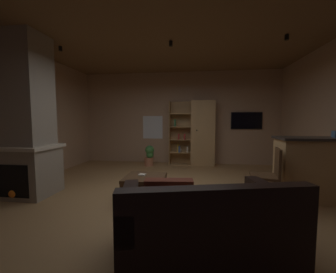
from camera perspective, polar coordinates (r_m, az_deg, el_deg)
name	(u,v)px	position (r m, az deg, el deg)	size (l,w,h in m)	color
floor	(165,199)	(3.79, -0.82, -16.67)	(6.07, 6.10, 0.02)	#A37A4C
wall_back	(179,118)	(6.60, 3.04, 5.06)	(6.19, 0.06, 2.85)	tan
wall_left	(5,117)	(5.00, -38.26, 4.29)	(0.06, 6.10, 2.85)	tan
ceiling	(165,29)	(3.84, -0.87, 27.49)	(6.07, 6.10, 0.02)	brown
window_pane_back	(153,127)	(6.69, -4.21, 2.53)	(0.64, 0.01, 0.73)	white
stone_fireplace	(26,124)	(4.49, -34.39, 2.83)	(0.96, 0.82, 2.85)	gray
bookshelf_cabinet	(199,134)	(6.32, 8.62, 0.78)	(1.36, 0.41, 1.94)	tan
kitchen_bar_counter	(319,169)	(4.34, 36.13, -7.25)	(1.36, 0.58, 1.07)	tan
leather_couch	(202,230)	(2.22, 9.38, -23.90)	(1.77, 1.29, 0.84)	black
coffee_table	(145,181)	(3.58, -6.36, -12.12)	(0.66, 0.63, 0.42)	#4C331E
table_book_0	(142,175)	(3.63, -7.07, -10.36)	(0.11, 0.11, 0.02)	beige
dining_chair	(270,173)	(3.72, 26.19, -8.87)	(0.49, 0.49, 0.92)	#4C331E
potted_floor_plant	(149,155)	(6.23, -5.12, -5.14)	(0.29, 0.28, 0.61)	#B77051
wall_mounted_tv	(246,121)	(6.70, 20.72, 4.10)	(0.90, 0.06, 0.51)	black
track_light_spot_0	(60,49)	(4.97, -27.42, 20.61)	(0.07, 0.07, 0.09)	black
track_light_spot_1	(171,44)	(4.23, 0.77, 24.12)	(0.07, 0.07, 0.09)	black
track_light_spot_2	(287,37)	(4.45, 29.83, 22.54)	(0.07, 0.07, 0.09)	black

